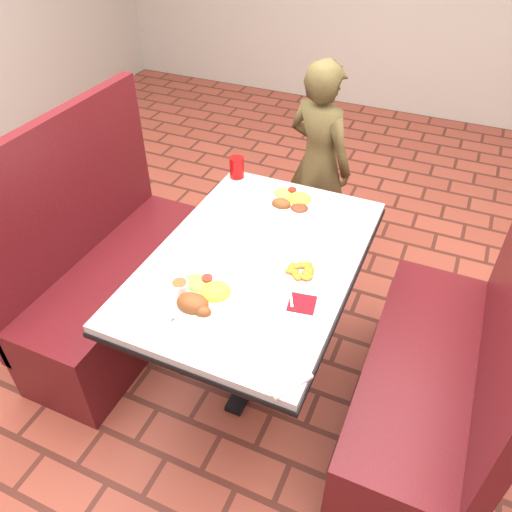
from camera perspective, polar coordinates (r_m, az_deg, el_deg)
name	(u,v)px	position (r m, az deg, el deg)	size (l,w,h in m)	color
dining_table	(256,274)	(2.11, 0.00, -2.01)	(0.81, 1.21, 0.75)	silver
booth_bench_left	(114,279)	(2.67, -15.89, -2.57)	(0.47, 1.20, 1.17)	maroon
booth_bench_right	(432,384)	(2.25, 19.46, -13.60)	(0.47, 1.20, 1.17)	maroon
diner_person	(319,163)	(3.01, 7.18, 10.49)	(0.44, 0.29, 1.22)	brown
near_dinner_plate	(201,293)	(1.85, -6.31, -4.27)	(0.29, 0.29, 0.09)	white
far_dinner_plate	(291,199)	(2.35, 4.07, 6.49)	(0.27, 0.27, 0.07)	white
plantain_plate	(302,272)	(1.96, 5.25, -1.86)	(0.18, 0.18, 0.03)	white
maroon_napkin	(302,303)	(1.85, 5.27, -5.42)	(0.10, 0.10, 0.00)	#5E0E16
spoon_utensil	(291,296)	(1.87, 3.99, -4.60)	(0.01, 0.12, 0.00)	silver
red_tumbler	(237,167)	(2.55, -2.21, 10.09)	(0.07, 0.07, 0.11)	#B40C0C
paper_napkin	(276,367)	(1.65, 2.32, -12.55)	(0.20, 0.15, 0.01)	white
knife_utensil	(201,297)	(1.86, -6.33, -4.68)	(0.01, 0.18, 0.00)	silver
fork_utensil	(181,309)	(1.83, -8.58, -5.97)	(0.01, 0.15, 0.00)	silver
lettuce_shreds	(271,250)	(2.08, 1.68, 0.70)	(0.28, 0.32, 0.00)	#80B347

